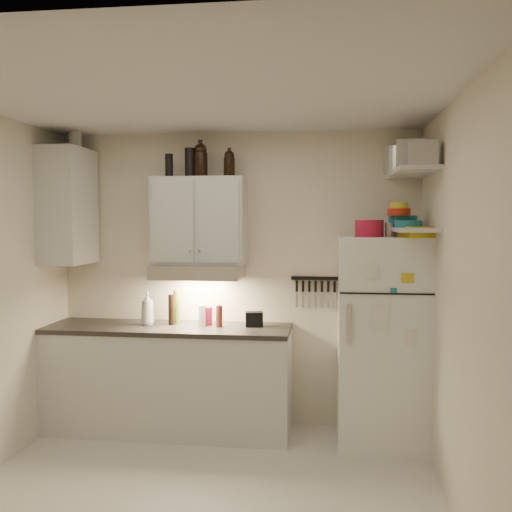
# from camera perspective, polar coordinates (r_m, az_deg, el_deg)

# --- Properties ---
(floor) EXTENTS (3.20, 3.00, 0.02)m
(floor) POSITION_cam_1_polar(r_m,az_deg,el_deg) (4.06, -5.56, -23.43)
(floor) COLOR silver
(floor) RESTS_ON ground
(ceiling) EXTENTS (3.20, 3.00, 0.02)m
(ceiling) POSITION_cam_1_polar(r_m,az_deg,el_deg) (3.69, -5.83, 15.75)
(ceiling) COLOR silver
(ceiling) RESTS_ON ground
(back_wall) EXTENTS (3.20, 0.02, 2.60)m
(back_wall) POSITION_cam_1_polar(r_m,az_deg,el_deg) (5.12, -1.92, -2.33)
(back_wall) COLOR beige
(back_wall) RESTS_ON ground
(right_wall) EXTENTS (0.02, 3.00, 2.60)m
(right_wall) POSITION_cam_1_polar(r_m,az_deg,el_deg) (3.65, 19.89, -5.02)
(right_wall) COLOR beige
(right_wall) RESTS_ON ground
(base_cabinet) EXTENTS (2.10, 0.60, 0.88)m
(base_cabinet) POSITION_cam_1_polar(r_m,az_deg,el_deg) (5.10, -8.72, -12.23)
(base_cabinet) COLOR silver
(base_cabinet) RESTS_ON floor
(countertop) EXTENTS (2.10, 0.62, 0.04)m
(countertop) POSITION_cam_1_polar(r_m,az_deg,el_deg) (5.00, -8.77, -7.16)
(countertop) COLOR #2E2A27
(countertop) RESTS_ON base_cabinet
(upper_cabinet) EXTENTS (0.80, 0.33, 0.75)m
(upper_cabinet) POSITION_cam_1_polar(r_m,az_deg,el_deg) (4.98, -5.67, 3.54)
(upper_cabinet) COLOR silver
(upper_cabinet) RESTS_ON back_wall
(side_cabinet) EXTENTS (0.33, 0.55, 1.00)m
(side_cabinet) POSITION_cam_1_polar(r_m,az_deg,el_deg) (5.22, -18.29, 4.75)
(side_cabinet) COLOR silver
(side_cabinet) RESTS_ON left_wall
(range_hood) EXTENTS (0.76, 0.46, 0.12)m
(range_hood) POSITION_cam_1_polar(r_m,az_deg,el_deg) (4.93, -5.81, -1.52)
(range_hood) COLOR silver
(range_hood) RESTS_ON back_wall
(fridge) EXTENTS (0.70, 0.68, 1.70)m
(fridge) POSITION_cam_1_polar(r_m,az_deg,el_deg) (4.80, 12.45, -8.26)
(fridge) COLOR white
(fridge) RESTS_ON floor
(shelf_hi) EXTENTS (0.30, 0.95, 0.03)m
(shelf_hi) POSITION_cam_1_polar(r_m,az_deg,el_deg) (4.60, 15.35, 8.08)
(shelf_hi) COLOR silver
(shelf_hi) RESTS_ON right_wall
(shelf_lo) EXTENTS (0.30, 0.95, 0.03)m
(shelf_lo) POSITION_cam_1_polar(r_m,az_deg,el_deg) (4.59, 15.26, 2.60)
(shelf_lo) COLOR silver
(shelf_lo) RESTS_ON right_wall
(knife_strip) EXTENTS (0.42, 0.02, 0.03)m
(knife_strip) POSITION_cam_1_polar(r_m,az_deg,el_deg) (5.03, 5.93, -2.22)
(knife_strip) COLOR black
(knife_strip) RESTS_ON back_wall
(dutch_oven) EXTENTS (0.25, 0.25, 0.13)m
(dutch_oven) POSITION_cam_1_polar(r_m,az_deg,el_deg) (4.58, 11.25, 2.73)
(dutch_oven) COLOR #A91332
(dutch_oven) RESTS_ON fridge
(book_stack) EXTENTS (0.26, 0.29, 0.08)m
(book_stack) POSITION_cam_1_polar(r_m,az_deg,el_deg) (4.50, 15.70, 2.34)
(book_stack) COLOR gold
(book_stack) RESTS_ON fridge
(spice_jar) EXTENTS (0.08, 0.08, 0.11)m
(spice_jar) POSITION_cam_1_polar(r_m,az_deg,el_deg) (4.64, 13.15, 2.57)
(spice_jar) COLOR silver
(spice_jar) RESTS_ON fridge
(stock_pot) EXTENTS (0.33, 0.33, 0.22)m
(stock_pot) POSITION_cam_1_polar(r_m,az_deg,el_deg) (4.94, 14.40, 9.24)
(stock_pot) COLOR silver
(stock_pot) RESTS_ON shelf_hi
(tin_a) EXTENTS (0.24, 0.22, 0.22)m
(tin_a) POSITION_cam_1_polar(r_m,az_deg,el_deg) (4.52, 15.25, 9.73)
(tin_a) COLOR #AAAAAD
(tin_a) RESTS_ON shelf_hi
(tin_b) EXTENTS (0.19, 0.19, 0.17)m
(tin_b) POSITION_cam_1_polar(r_m,az_deg,el_deg) (4.22, 16.35, 9.83)
(tin_b) COLOR #AAAAAD
(tin_b) RESTS_ON shelf_hi
(bowl_teal) EXTENTS (0.23, 0.23, 0.09)m
(bowl_teal) POSITION_cam_1_polar(r_m,az_deg,el_deg) (4.76, 14.46, 3.38)
(bowl_teal) COLOR #177482
(bowl_teal) RESTS_ON shelf_lo
(bowl_orange) EXTENTS (0.18, 0.18, 0.06)m
(bowl_orange) POSITION_cam_1_polar(r_m,az_deg,el_deg) (4.66, 14.10, 4.29)
(bowl_orange) COLOR red
(bowl_orange) RESTS_ON bowl_teal
(bowl_yellow) EXTENTS (0.14, 0.14, 0.05)m
(bowl_yellow) POSITION_cam_1_polar(r_m,az_deg,el_deg) (4.66, 14.11, 4.91)
(bowl_yellow) COLOR yellow
(bowl_yellow) RESTS_ON bowl_orange
(plates) EXTENTS (0.27, 0.27, 0.05)m
(plates) POSITION_cam_1_polar(r_m,az_deg,el_deg) (4.52, 15.00, 3.11)
(plates) COLOR #177482
(plates) RESTS_ON shelf_lo
(growler_a) EXTENTS (0.13, 0.13, 0.29)m
(growler_a) POSITION_cam_1_polar(r_m,az_deg,el_deg) (4.95, -5.58, 9.56)
(growler_a) COLOR black
(growler_a) RESTS_ON upper_cabinet
(growler_b) EXTENTS (0.12, 0.12, 0.23)m
(growler_b) POSITION_cam_1_polar(r_m,az_deg,el_deg) (4.94, -2.69, 9.24)
(growler_b) COLOR black
(growler_b) RESTS_ON upper_cabinet
(thermos_a) EXTENTS (0.09, 0.09, 0.24)m
(thermos_a) POSITION_cam_1_polar(r_m,az_deg,el_deg) (4.94, -6.64, 9.29)
(thermos_a) COLOR black
(thermos_a) RESTS_ON upper_cabinet
(thermos_b) EXTENTS (0.08, 0.08, 0.19)m
(thermos_b) POSITION_cam_1_polar(r_m,az_deg,el_deg) (4.99, -8.69, 8.94)
(thermos_b) COLOR black
(thermos_b) RESTS_ON upper_cabinet
(side_jar) EXTENTS (0.12, 0.12, 0.16)m
(side_jar) POSITION_cam_1_polar(r_m,az_deg,el_deg) (5.35, -17.68, 10.94)
(side_jar) COLOR silver
(side_jar) RESTS_ON side_cabinet
(soap_bottle) EXTENTS (0.14, 0.15, 0.32)m
(soap_bottle) POSITION_cam_1_polar(r_m,az_deg,el_deg) (5.05, -10.80, -4.97)
(soap_bottle) COLOR silver
(soap_bottle) RESTS_ON countertop
(pepper_mill) EXTENTS (0.07, 0.07, 0.19)m
(pepper_mill) POSITION_cam_1_polar(r_m,az_deg,el_deg) (4.89, -3.72, -6.01)
(pepper_mill) COLOR maroon
(pepper_mill) RESTS_ON countertop
(oil_bottle) EXTENTS (0.06, 0.06, 0.29)m
(oil_bottle) POSITION_cam_1_polar(r_m,az_deg,el_deg) (5.06, -7.92, -5.08)
(oil_bottle) COLOR #53731C
(oil_bottle) RESTS_ON countertop
(vinegar_bottle) EXTENTS (0.07, 0.07, 0.27)m
(vinegar_bottle) POSITION_cam_1_polar(r_m,az_deg,el_deg) (5.02, -8.45, -5.33)
(vinegar_bottle) COLOR black
(vinegar_bottle) RESTS_ON countertop
(clear_bottle) EXTENTS (0.07, 0.07, 0.18)m
(clear_bottle) POSITION_cam_1_polar(r_m,az_deg,el_deg) (4.94, -5.42, -5.95)
(clear_bottle) COLOR silver
(clear_bottle) RESTS_ON countertop
(red_jar) EXTENTS (0.09, 0.09, 0.16)m
(red_jar) POSITION_cam_1_polar(r_m,az_deg,el_deg) (4.98, -4.86, -5.99)
(red_jar) COLOR #A91332
(red_jar) RESTS_ON countertop
(caddy) EXTENTS (0.16, 0.13, 0.13)m
(caddy) POSITION_cam_1_polar(r_m,az_deg,el_deg) (4.91, -0.19, -6.33)
(caddy) COLOR black
(caddy) RESTS_ON countertop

